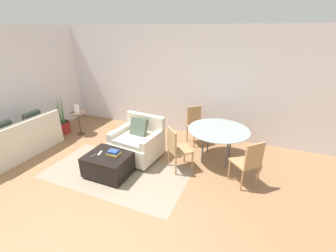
% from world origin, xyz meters
% --- Properties ---
extents(ground_plane, '(20.00, 20.00, 0.00)m').
position_xyz_m(ground_plane, '(0.00, 0.00, 0.00)').
color(ground_plane, '#936B47').
extents(wall_back, '(12.00, 0.06, 2.75)m').
position_xyz_m(wall_back, '(0.00, 3.28, 1.38)').
color(wall_back, white).
rests_on(wall_back, ground_plane).
extents(wall_left, '(0.06, 12.00, 2.75)m').
position_xyz_m(wall_left, '(-3.29, 1.50, 1.38)').
color(wall_left, white).
rests_on(wall_left, ground_plane).
extents(area_rug, '(2.81, 1.47, 0.01)m').
position_xyz_m(area_rug, '(-0.30, 0.84, 0.00)').
color(area_rug, gray).
rests_on(area_rug, ground_plane).
extents(couch, '(0.84, 1.75, 0.90)m').
position_xyz_m(couch, '(-2.74, 0.66, 0.30)').
color(couch, beige).
rests_on(couch, ground_plane).
extents(armchair, '(1.03, 0.96, 0.90)m').
position_xyz_m(armchair, '(-0.20, 1.55, 0.36)').
color(armchair, beige).
rests_on(armchair, ground_plane).
extents(ottoman, '(0.83, 0.69, 0.44)m').
position_xyz_m(ottoman, '(-0.39, 0.76, 0.24)').
color(ottoman, black).
rests_on(ottoman, ground_plane).
extents(book_stack, '(0.24, 0.17, 0.08)m').
position_xyz_m(book_stack, '(-0.30, 0.82, 0.47)').
color(book_stack, gold).
rests_on(book_stack, ottoman).
extents(tv_remote_primary, '(0.09, 0.17, 0.01)m').
position_xyz_m(tv_remote_primary, '(-0.57, 0.75, 0.44)').
color(tv_remote_primary, '#B7B7BC').
rests_on(tv_remote_primary, ottoman).
extents(tv_remote_secondary, '(0.05, 0.14, 0.01)m').
position_xyz_m(tv_remote_secondary, '(-0.62, 0.62, 0.44)').
color(tv_remote_secondary, '#333338').
rests_on(tv_remote_secondary, ottoman).
extents(potted_plant, '(0.40, 0.40, 1.11)m').
position_xyz_m(potted_plant, '(-2.78, 1.91, 0.21)').
color(potted_plant, maroon).
rests_on(potted_plant, ground_plane).
extents(side_table, '(0.38, 0.38, 0.62)m').
position_xyz_m(side_table, '(-2.24, 2.00, 0.43)').
color(side_table, '#4C3828').
rests_on(side_table, ground_plane).
extents(picture_frame, '(0.16, 0.07, 0.21)m').
position_xyz_m(picture_frame, '(-2.24, 2.00, 0.72)').
color(picture_frame, silver).
rests_on(picture_frame, side_table).
extents(dining_table, '(1.28, 1.28, 0.72)m').
position_xyz_m(dining_table, '(1.43, 2.11, 0.66)').
color(dining_table, '#8C9E99').
rests_on(dining_table, ground_plane).
extents(dining_chair_near_left, '(0.59, 0.59, 0.90)m').
position_xyz_m(dining_chair_near_left, '(0.75, 1.43, 0.52)').
color(dining_chair_near_left, tan).
rests_on(dining_chair_near_left, ground_plane).
extents(dining_chair_near_right, '(0.59, 0.59, 0.90)m').
position_xyz_m(dining_chair_near_right, '(2.11, 1.43, 0.52)').
color(dining_chair_near_right, tan).
rests_on(dining_chair_near_right, ground_plane).
extents(dining_chair_far_left, '(0.59, 0.59, 0.90)m').
position_xyz_m(dining_chair_far_left, '(0.75, 2.78, 0.52)').
color(dining_chair_far_left, tan).
rests_on(dining_chair_far_left, ground_plane).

